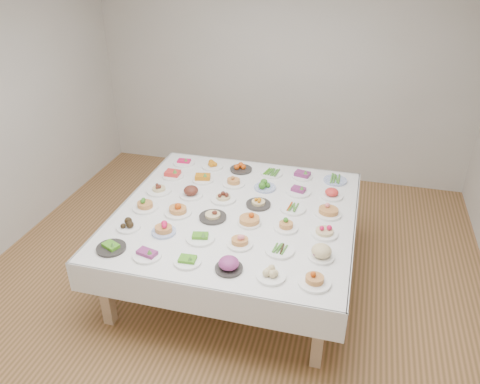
% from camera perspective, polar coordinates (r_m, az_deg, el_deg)
% --- Properties ---
extents(room_envelope, '(5.02, 5.02, 2.81)m').
position_cam_1_polar(room_envelope, '(3.86, -1.45, 10.89)').
color(room_envelope, '#A06D43').
rests_on(room_envelope, ground).
extents(display_table, '(2.20, 2.20, 0.75)m').
position_cam_1_polar(display_table, '(4.41, -0.50, -3.14)').
color(display_table, white).
rests_on(display_table, ground).
extents(dish_0, '(0.24, 0.24, 0.09)m').
position_cam_1_polar(dish_0, '(4.01, -15.46, -6.36)').
color(dish_0, '#2C2927').
rests_on(dish_0, display_table).
extents(dish_1, '(0.23, 0.23, 0.10)m').
position_cam_1_polar(dish_1, '(3.85, -11.27, -7.23)').
color(dish_1, white).
rests_on(dish_1, display_table).
extents(dish_2, '(0.22, 0.22, 0.09)m').
position_cam_1_polar(dish_2, '(3.75, -6.42, -8.15)').
color(dish_2, white).
rests_on(dish_2, display_table).
extents(dish_3, '(0.22, 0.22, 0.12)m').
position_cam_1_polar(dish_3, '(3.64, -1.38, -8.76)').
color(dish_3, '#2C2927').
rests_on(dish_3, display_table).
extents(dish_4, '(0.22, 0.22, 0.10)m').
position_cam_1_polar(dish_4, '(3.58, 3.80, -9.83)').
color(dish_4, white).
rests_on(dish_4, display_table).
extents(dish_5, '(0.24, 0.24, 0.13)m').
position_cam_1_polar(dish_5, '(3.55, 9.10, -10.27)').
color(dish_5, white).
rests_on(dish_5, display_table).
extents(dish_6, '(0.21, 0.21, 0.09)m').
position_cam_1_polar(dish_6, '(4.24, -13.45, -3.92)').
color(dish_6, white).
rests_on(dish_6, display_table).
extents(dish_7, '(0.21, 0.21, 0.13)m').
position_cam_1_polar(dish_7, '(4.10, -9.33, -4.26)').
color(dish_7, '#4C66B2').
rests_on(dish_7, display_table).
extents(dish_8, '(0.25, 0.25, 0.10)m').
position_cam_1_polar(dish_8, '(3.99, -4.87, -5.27)').
color(dish_8, white).
rests_on(dish_8, display_table).
extents(dish_9, '(0.22, 0.22, 0.12)m').
position_cam_1_polar(dish_9, '(3.90, -0.02, -5.84)').
color(dish_9, white).
rests_on(dish_9, display_table).
extents(dish_10, '(0.24, 0.24, 0.05)m').
position_cam_1_polar(dish_10, '(3.86, 4.85, -7.00)').
color(dish_10, white).
rests_on(dish_10, display_table).
extents(dish_11, '(0.21, 0.21, 0.13)m').
position_cam_1_polar(dish_11, '(3.81, 9.89, -7.21)').
color(dish_11, white).
rests_on(dish_11, display_table).
extents(dish_12, '(0.24, 0.24, 0.13)m').
position_cam_1_polar(dish_12, '(4.48, -11.51, -1.41)').
color(dish_12, white).
rests_on(dish_12, display_table).
extents(dish_13, '(0.25, 0.25, 0.15)m').
position_cam_1_polar(dish_13, '(4.35, -7.61, -1.84)').
color(dish_13, white).
rests_on(dish_13, display_table).
extents(dish_14, '(0.25, 0.25, 0.12)m').
position_cam_1_polar(dish_14, '(4.26, -3.35, -2.65)').
color(dish_14, '#2C2927').
rests_on(dish_14, display_table).
extents(dish_15, '(0.21, 0.21, 0.13)m').
position_cam_1_polar(dish_15, '(4.17, 1.16, -3.23)').
color(dish_15, white).
rests_on(dish_15, display_table).
extents(dish_16, '(0.21, 0.21, 0.11)m').
position_cam_1_polar(dish_16, '(4.13, 5.64, -3.98)').
color(dish_16, white).
rests_on(dish_16, display_table).
extents(dish_17, '(0.23, 0.23, 0.13)m').
position_cam_1_polar(dish_17, '(4.09, 10.30, -4.43)').
color(dish_17, white).
rests_on(dish_17, display_table).
extents(dish_18, '(0.25, 0.25, 0.12)m').
position_cam_1_polar(dish_18, '(4.75, -9.88, 0.61)').
color(dish_18, white).
rests_on(dish_18, display_table).
extents(dish_19, '(0.23, 0.23, 0.13)m').
position_cam_1_polar(dish_19, '(4.63, -6.00, 0.11)').
color(dish_19, white).
rests_on(dish_19, display_table).
extents(dish_20, '(0.24, 0.24, 0.13)m').
position_cam_1_polar(dish_20, '(4.53, -2.06, -0.32)').
color(dish_20, white).
rests_on(dish_20, display_table).
extents(dish_21, '(0.23, 0.23, 0.11)m').
position_cam_1_polar(dish_21, '(4.45, 2.26, -1.13)').
color(dish_21, '#2C2927').
rests_on(dish_21, display_table).
extents(dish_22, '(0.24, 0.24, 0.05)m').
position_cam_1_polar(dish_22, '(4.42, 6.46, -1.94)').
color(dish_22, white).
rests_on(dish_22, display_table).
extents(dish_23, '(0.24, 0.24, 0.15)m').
position_cam_1_polar(dish_23, '(4.37, 10.76, -1.96)').
color(dish_23, white).
rests_on(dish_23, display_table).
extents(dish_24, '(0.23, 0.23, 0.11)m').
position_cam_1_polar(dish_24, '(5.03, -8.22, 2.34)').
color(dish_24, white).
rests_on(dish_24, display_table).
extents(dish_25, '(0.22, 0.22, 0.10)m').
position_cam_1_polar(dish_25, '(4.91, -4.56, 1.80)').
color(dish_25, white).
rests_on(dish_25, display_table).
extents(dish_26, '(0.23, 0.23, 0.12)m').
position_cam_1_polar(dish_26, '(4.81, -0.79, 1.45)').
color(dish_26, white).
rests_on(dish_26, display_table).
extents(dish_27, '(0.22, 0.22, 0.10)m').
position_cam_1_polar(dish_27, '(4.75, 3.08, 0.86)').
color(dish_27, '#4C66B2').
rests_on(dish_27, display_table).
extents(dish_28, '(0.24, 0.24, 0.10)m').
position_cam_1_polar(dish_28, '(4.70, 7.15, 0.34)').
color(dish_28, white).
rests_on(dish_28, display_table).
extents(dish_29, '(0.22, 0.22, 0.12)m').
position_cam_1_polar(dish_29, '(4.68, 11.12, -0.02)').
color(dish_29, white).
rests_on(dish_29, display_table).
extents(dish_30, '(0.24, 0.24, 0.09)m').
position_cam_1_polar(dish_30, '(5.30, -6.84, 3.76)').
color(dish_30, white).
rests_on(dish_30, display_table).
extents(dish_31, '(0.23, 0.23, 0.09)m').
position_cam_1_polar(dish_31, '(5.19, -3.38, 3.35)').
color(dish_31, white).
rests_on(dish_31, display_table).
extents(dish_32, '(0.24, 0.24, 0.10)m').
position_cam_1_polar(dish_32, '(5.11, 0.12, 3.08)').
color(dish_32, '#2C2927').
rests_on(dish_32, display_table).
extents(dish_33, '(0.23, 0.23, 0.06)m').
position_cam_1_polar(dish_33, '(5.04, 3.89, 2.39)').
color(dish_33, white).
rests_on(dish_33, display_table).
extents(dish_34, '(0.21, 0.21, 0.10)m').
position_cam_1_polar(dish_34, '(5.01, 7.61, 2.17)').
color(dish_34, white).
rests_on(dish_34, display_table).
extents(dish_35, '(0.24, 0.24, 0.06)m').
position_cam_1_polar(dish_35, '(4.99, 11.54, 1.55)').
color(dish_35, '#4C66B2').
rests_on(dish_35, display_table).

